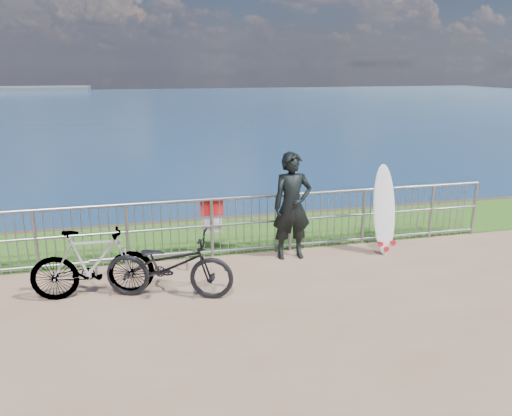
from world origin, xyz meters
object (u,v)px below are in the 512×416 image
object	(u,v)px
surfer	(292,206)
surfboard	(384,213)
bicycle_near	(169,265)
bicycle_far	(93,264)

from	to	relation	value
surfer	surfboard	distance (m)	1.76
surfboard	bicycle_near	bearing A→B (deg)	-166.81
bicycle_near	bicycle_far	xyz separation A→B (m)	(-1.12, 0.26, 0.03)
surfboard	bicycle_far	xyz separation A→B (m)	(-5.16, -0.68, -0.23)
surfboard	bicycle_far	world-z (taller)	surfboard
bicycle_near	bicycle_far	bearing A→B (deg)	94.73
bicycle_near	surfer	bearing A→B (deg)	-46.00
surfer	bicycle_near	bearing A→B (deg)	-152.80
bicycle_near	surfboard	bearing A→B (deg)	-58.83
surfer	bicycle_near	world-z (taller)	surfer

